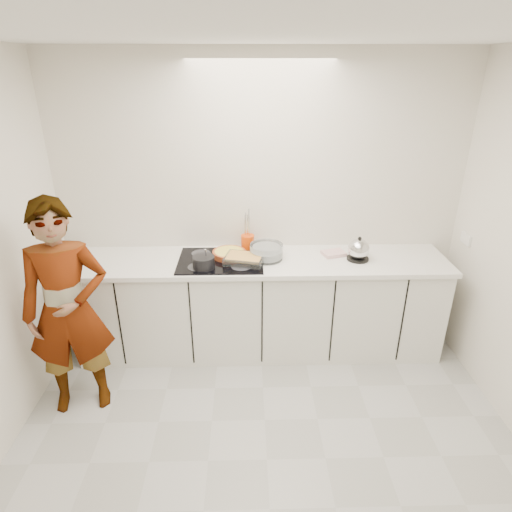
{
  "coord_description": "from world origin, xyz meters",
  "views": [
    {
      "loc": [
        -0.12,
        -2.08,
        2.46
      ],
      "look_at": [
        -0.05,
        1.05,
        1.05
      ],
      "focal_mm": 30.0,
      "sensor_mm": 36.0,
      "label": 1
    }
  ],
  "objects_px": {
    "baking_dish": "(245,259)",
    "mixing_bowl": "(266,252)",
    "hob": "(221,260)",
    "kettle": "(359,250)",
    "cook": "(68,311)",
    "tart_dish": "(229,253)",
    "saucepan": "(204,262)",
    "utensil_crock": "(248,243)"
  },
  "relations": [
    {
      "from": "baking_dish",
      "to": "mixing_bowl",
      "type": "distance_m",
      "value": 0.22
    },
    {
      "from": "baking_dish",
      "to": "hob",
      "type": "bearing_deg",
      "value": 163.95
    },
    {
      "from": "mixing_bowl",
      "to": "kettle",
      "type": "xyz_separation_m",
      "value": [
        0.79,
        -0.04,
        0.03
      ]
    },
    {
      "from": "mixing_bowl",
      "to": "cook",
      "type": "xyz_separation_m",
      "value": [
        -1.46,
        -0.71,
        -0.13
      ]
    },
    {
      "from": "hob",
      "to": "tart_dish",
      "type": "relative_size",
      "value": 2.19
    },
    {
      "from": "saucepan",
      "to": "kettle",
      "type": "distance_m",
      "value": 1.33
    },
    {
      "from": "tart_dish",
      "to": "saucepan",
      "type": "bearing_deg",
      "value": -131.28
    },
    {
      "from": "hob",
      "to": "kettle",
      "type": "distance_m",
      "value": 1.19
    },
    {
      "from": "mixing_bowl",
      "to": "hob",
      "type": "bearing_deg",
      "value": -173.69
    },
    {
      "from": "tart_dish",
      "to": "baking_dish",
      "type": "xyz_separation_m",
      "value": [
        0.13,
        -0.13,
        0.01
      ]
    },
    {
      "from": "hob",
      "to": "mixing_bowl",
      "type": "bearing_deg",
      "value": 6.31
    },
    {
      "from": "kettle",
      "to": "cook",
      "type": "xyz_separation_m",
      "value": [
        -2.25,
        -0.67,
        -0.16
      ]
    },
    {
      "from": "cook",
      "to": "hob",
      "type": "bearing_deg",
      "value": 19.41
    },
    {
      "from": "hob",
      "to": "mixing_bowl",
      "type": "height_order",
      "value": "mixing_bowl"
    },
    {
      "from": "tart_dish",
      "to": "kettle",
      "type": "height_order",
      "value": "kettle"
    },
    {
      "from": "baking_dish",
      "to": "utensil_crock",
      "type": "height_order",
      "value": "utensil_crock"
    },
    {
      "from": "baking_dish",
      "to": "tart_dish",
      "type": "bearing_deg",
      "value": 135.23
    },
    {
      "from": "saucepan",
      "to": "baking_dish",
      "type": "relative_size",
      "value": 0.6
    },
    {
      "from": "hob",
      "to": "tart_dish",
      "type": "height_order",
      "value": "tart_dish"
    },
    {
      "from": "hob",
      "to": "kettle",
      "type": "xyz_separation_m",
      "value": [
        1.19,
        0.0,
        0.08
      ]
    },
    {
      "from": "saucepan",
      "to": "kettle",
      "type": "relative_size",
      "value": 1.03
    },
    {
      "from": "baking_dish",
      "to": "cook",
      "type": "height_order",
      "value": "cook"
    },
    {
      "from": "tart_dish",
      "to": "cook",
      "type": "xyz_separation_m",
      "value": [
        -1.14,
        -0.74,
        -0.11
      ]
    },
    {
      "from": "kettle",
      "to": "tart_dish",
      "type": "bearing_deg",
      "value": 176.48
    },
    {
      "from": "saucepan",
      "to": "cook",
      "type": "distance_m",
      "value": 1.08
    },
    {
      "from": "kettle",
      "to": "hob",
      "type": "bearing_deg",
      "value": -179.79
    },
    {
      "from": "hob",
      "to": "utensil_crock",
      "type": "height_order",
      "value": "utensil_crock"
    },
    {
      "from": "saucepan",
      "to": "utensil_crock",
      "type": "height_order",
      "value": "saucepan"
    },
    {
      "from": "saucepan",
      "to": "baking_dish",
      "type": "distance_m",
      "value": 0.35
    },
    {
      "from": "saucepan",
      "to": "baking_dish",
      "type": "bearing_deg",
      "value": 16.23
    },
    {
      "from": "cook",
      "to": "baking_dish",
      "type": "bearing_deg",
      "value": 12.91
    },
    {
      "from": "utensil_crock",
      "to": "baking_dish",
      "type": "bearing_deg",
      "value": -95.75
    },
    {
      "from": "baking_dish",
      "to": "saucepan",
      "type": "bearing_deg",
      "value": -163.77
    },
    {
      "from": "kettle",
      "to": "cook",
      "type": "height_order",
      "value": "cook"
    },
    {
      "from": "kettle",
      "to": "cook",
      "type": "distance_m",
      "value": 2.36
    },
    {
      "from": "tart_dish",
      "to": "saucepan",
      "type": "distance_m",
      "value": 0.31
    },
    {
      "from": "saucepan",
      "to": "baking_dish",
      "type": "height_order",
      "value": "saucepan"
    },
    {
      "from": "hob",
      "to": "saucepan",
      "type": "height_order",
      "value": "saucepan"
    },
    {
      "from": "baking_dish",
      "to": "mixing_bowl",
      "type": "height_order",
      "value": "mixing_bowl"
    },
    {
      "from": "baking_dish",
      "to": "mixing_bowl",
      "type": "xyz_separation_m",
      "value": [
        0.19,
        0.1,
        0.01
      ]
    },
    {
      "from": "tart_dish",
      "to": "cook",
      "type": "relative_size",
      "value": 0.2
    },
    {
      "from": "tart_dish",
      "to": "baking_dish",
      "type": "height_order",
      "value": "baking_dish"
    }
  ]
}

